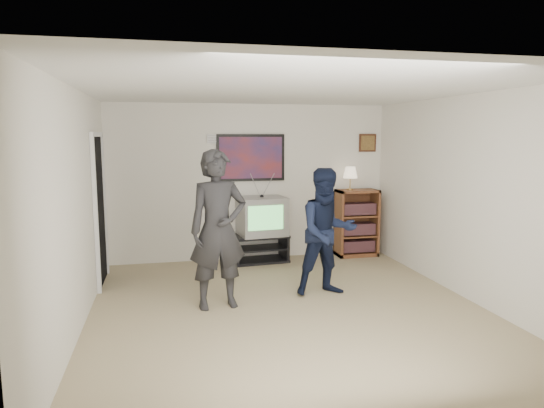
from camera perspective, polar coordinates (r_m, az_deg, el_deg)
name	(u,v)px	position (r m, az deg, el deg)	size (l,w,h in m)	color
room_shell	(282,200)	(5.75, 1.24, 0.52)	(4.51, 5.00, 2.51)	#8D7A59
media_stand	(260,248)	(7.77, -1.45, -5.21)	(0.92, 0.56, 0.44)	black
crt_television	(262,216)	(7.68, -1.20, -1.41)	(0.71, 0.60, 0.60)	gray
bookshelf	(357,223)	(8.23, 9.92, -2.19)	(0.68, 0.39, 1.11)	brown
table_lamp	(350,178)	(8.11, 9.18, 3.02)	(0.24, 0.24, 0.39)	#FFE7C1
person_tall	(218,230)	(5.65, -6.36, -3.01)	(0.68, 0.44, 1.85)	#242325
person_short	(327,232)	(6.12, 6.50, -3.30)	(0.78, 0.61, 1.61)	black
controller_left	(220,210)	(5.83, -6.16, -0.68)	(0.04, 0.12, 0.04)	white
controller_right	(323,214)	(6.34, 6.07, -1.17)	(0.04, 0.13, 0.04)	white
poster	(251,158)	(7.79, -2.51, 5.46)	(1.10, 0.03, 0.75)	black
air_vent	(216,139)	(7.71, -6.59, 7.62)	(0.28, 0.02, 0.14)	white
small_picture	(368,143)	(8.38, 11.17, 7.07)	(0.30, 0.03, 0.30)	#432115
doorway	(99,211)	(6.92, -19.68, -0.76)	(0.03, 0.85, 2.00)	black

